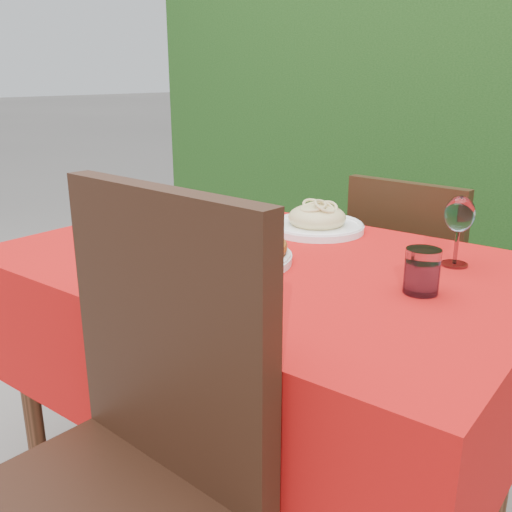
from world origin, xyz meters
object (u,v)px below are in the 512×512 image
Objects in this scene: pizza_plate at (223,250)px; chair_far at (413,289)px; pasta_plate at (317,221)px; wine_glass at (459,217)px; steel_ramekin at (209,205)px; water_glass at (422,273)px; chair_near at (119,459)px; fork at (151,236)px.

chair_far is at bearing 76.06° from pizza_plate.
chair_far is 0.49m from pasta_plate.
chair_far is at bearing 67.36° from pasta_plate.
wine_glass is 0.84m from steel_ramekin.
water_glass is at bearing 116.47° from chair_far.
chair_near reaches higher than wine_glass.
pasta_plate is 0.51m from water_glass.
pasta_plate is at bearing 145.78° from water_glass.
wine_glass is at bearing 20.03° from fork.
chair_far is (-0.01, 1.24, -0.08)m from chair_near.
steel_ramekin is at bearing 105.73° from fork.
pasta_plate is (-0.15, -0.37, 0.28)m from chair_far.
water_glass reaches higher than pizza_plate.
wine_glass is at bearing 125.13° from chair_far.
water_glass reaches higher than steel_ramekin.
chair_near is at bearing -114.05° from water_glass.
wine_glass is (0.25, 0.79, 0.29)m from chair_near.
water_glass is 0.89m from steel_ramekin.
water_glass is (0.26, 0.58, 0.21)m from chair_near.
water_glass reaches higher than pasta_plate.
pasta_plate reaches higher than steel_ramekin.
steel_ramekin is at bearing 135.45° from pizza_plate.
chair_near is 0.57m from pizza_plate.
water_glass is at bearing 69.77° from chair_near.
steel_ramekin is at bearing 174.78° from wine_glass.
pasta_plate is 0.42m from steel_ramekin.
water_glass is 0.23m from wine_glass.
wine_glass reaches higher than pasta_plate.
steel_ramekin is (-0.84, 0.29, -0.03)m from water_glass.
fork is at bearing 60.02° from chair_far.
chair_far reaches higher than fork.
steel_ramekin is at bearing 160.77° from water_glass.
pasta_plate is 1.61× the size of wine_glass.
chair_near is 6.09× the size of wine_glass.
water_glass is at bearing 10.77° from pizza_plate.
fork is (-0.75, -0.05, -0.04)m from water_glass.
pizza_plate is at bearing -7.28° from fork.
fork is (-0.74, -0.26, -0.11)m from wine_glass.
chair_near is 1.24m from chair_far.
chair_near is at bearing -107.67° from wine_glass.
wine_glass is at bearing -5.22° from steel_ramekin.
wine_glass is (0.26, -0.44, 0.37)m from chair_far.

